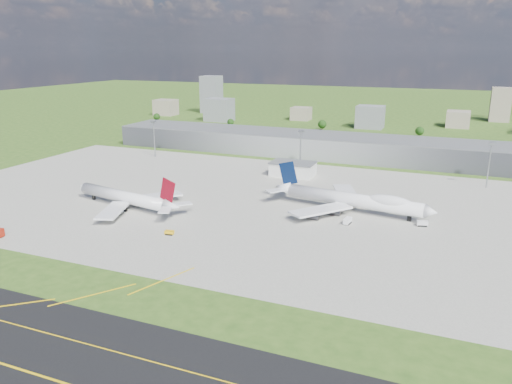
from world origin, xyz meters
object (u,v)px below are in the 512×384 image
at_px(van_white_far, 422,224).
at_px(airliner_blue_quad, 353,200).
at_px(van_white_near, 347,221).
at_px(airliner_red_twin, 127,198).
at_px(tug_yellow, 169,233).

bearing_deg(van_white_far, airliner_blue_quad, 151.24).
xyz_separation_m(van_white_near, van_white_far, (31.30, 9.70, -0.14)).
relative_size(van_white_near, van_white_far, 1.11).
xyz_separation_m(airliner_red_twin, airliner_blue_quad, (103.86, 36.49, 0.77)).
bearing_deg(airliner_blue_quad, van_white_near, -77.26).
bearing_deg(van_white_far, tug_yellow, -166.16).
distance_m(airliner_blue_quad, van_white_near, 18.93).
bearing_deg(van_white_near, tug_yellow, 129.63).
bearing_deg(van_white_near, van_white_far, -65.40).
height_order(tug_yellow, van_white_far, van_white_far).
xyz_separation_m(airliner_red_twin, van_white_near, (105.32, 18.17, -3.74)).
height_order(tug_yellow, van_white_near, van_white_near).
xyz_separation_m(tug_yellow, van_white_far, (97.92, 51.72, 0.29)).
bearing_deg(van_white_near, airliner_blue_quad, 11.93).
height_order(airliner_red_twin, van_white_far, airliner_red_twin).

